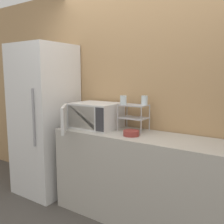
% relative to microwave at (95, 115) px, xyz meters
% --- Properties ---
extents(wall_back, '(8.00, 0.06, 2.60)m').
position_rel_microwave_xyz_m(wall_back, '(0.57, 0.30, 0.23)').
color(wall_back, tan).
rests_on(wall_back, ground_plane).
extents(counter, '(1.81, 0.56, 0.93)m').
position_rel_microwave_xyz_m(counter, '(0.57, -0.02, -0.61)').
color(counter, '#B7B2A8').
rests_on(counter, ground_plane).
extents(microwave, '(0.54, 0.75, 0.29)m').
position_rel_microwave_xyz_m(microwave, '(0.00, 0.00, 0.00)').
color(microwave, silver).
rests_on(microwave, counter).
extents(dish_rack, '(0.29, 0.21, 0.29)m').
position_rel_microwave_xyz_m(dish_rack, '(0.46, 0.09, 0.06)').
color(dish_rack, '#B2B2B7').
rests_on(dish_rack, counter).
extents(glass_front_left, '(0.07, 0.07, 0.10)m').
position_rel_microwave_xyz_m(glass_front_left, '(0.36, 0.04, 0.19)').
color(glass_front_left, silver).
rests_on(glass_front_left, dish_rack).
extents(glass_back_right, '(0.07, 0.07, 0.10)m').
position_rel_microwave_xyz_m(glass_back_right, '(0.55, 0.16, 0.19)').
color(glass_back_right, silver).
rests_on(glass_back_right, dish_rack).
extents(bowl, '(0.16, 0.16, 0.05)m').
position_rel_microwave_xyz_m(bowl, '(0.54, -0.11, -0.12)').
color(bowl, maroon).
rests_on(bowl, counter).
extents(refrigerator, '(0.68, 0.69, 1.91)m').
position_rel_microwave_xyz_m(refrigerator, '(-0.77, -0.07, -0.12)').
color(refrigerator, white).
rests_on(refrigerator, ground_plane).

